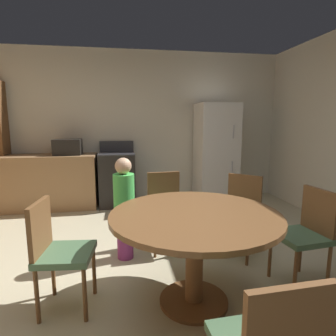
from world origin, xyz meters
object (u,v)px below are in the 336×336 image
at_px(oven_range, 117,178).
at_px(chair_east, 307,230).
at_px(chair_west, 57,248).
at_px(microwave, 68,147).
at_px(person_child, 124,206).
at_px(chair_northeast, 240,209).
at_px(chair_north, 166,205).
at_px(refrigerator, 216,153).
at_px(dining_table, 195,231).

height_order(oven_range, chair_east, oven_range).
bearing_deg(chair_west, oven_range, 87.12).
height_order(microwave, person_child, microwave).
distance_m(chair_northeast, chair_west, 1.91).
height_order(oven_range, chair_north, oven_range).
distance_m(refrigerator, dining_table, 3.03).
relative_size(dining_table, person_child, 1.22).
xyz_separation_m(dining_table, chair_west, (-1.06, 0.11, -0.11)).
bearing_deg(dining_table, chair_east, 6.32).
xyz_separation_m(microwave, chair_east, (2.50, -2.74, -0.53)).
relative_size(refrigerator, microwave, 4.00).
xyz_separation_m(dining_table, person_child, (-0.54, 0.86, -0.03)).
distance_m(refrigerator, chair_north, 2.14).
distance_m(oven_range, microwave, 0.98).
height_order(refrigerator, chair_north, refrigerator).
bearing_deg(dining_table, microwave, 116.72).
distance_m(dining_table, chair_northeast, 1.07).
height_order(refrigerator, chair_east, refrigerator).
bearing_deg(microwave, refrigerator, -1.12).
xyz_separation_m(chair_east, person_child, (-1.60, 0.74, 0.08)).
bearing_deg(refrigerator, chair_east, -91.24).
xyz_separation_m(chair_west, person_child, (0.52, 0.75, 0.08)).
bearing_deg(chair_east, microwave, -53.99).
xyz_separation_m(chair_northeast, chair_east, (0.33, -0.66, 0.00)).
relative_size(dining_table, chair_east, 1.52).
height_order(dining_table, chair_northeast, chair_northeast).
xyz_separation_m(refrigerator, chair_north, (-1.18, -1.74, -0.38)).
bearing_deg(chair_northeast, chair_north, -66.80).
relative_size(refrigerator, chair_west, 2.02).
height_order(refrigerator, person_child, refrigerator).
relative_size(microwave, chair_west, 0.51).
bearing_deg(chair_west, microwave, 103.62).
height_order(microwave, dining_table, microwave).
relative_size(oven_range, chair_east, 1.26).
bearing_deg(chair_east, person_child, -31.23).
distance_m(chair_east, person_child, 1.76).
height_order(oven_range, chair_west, oven_range).
relative_size(chair_northeast, chair_west, 1.00).
bearing_deg(chair_northeast, refrigerator, -148.18).
xyz_separation_m(dining_table, chair_northeast, (0.72, 0.78, -0.11)).
bearing_deg(refrigerator, microwave, 178.88).
height_order(chair_northeast, person_child, person_child).
distance_m(oven_range, chair_northeast, 2.49).
bearing_deg(oven_range, chair_northeast, -56.75).
relative_size(refrigerator, chair_northeast, 2.02).
relative_size(dining_table, chair_west, 1.52).
relative_size(microwave, person_child, 0.40).
bearing_deg(oven_range, chair_north, -72.32).
bearing_deg(chair_east, chair_northeast, -69.56).
distance_m(chair_west, person_child, 0.92).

